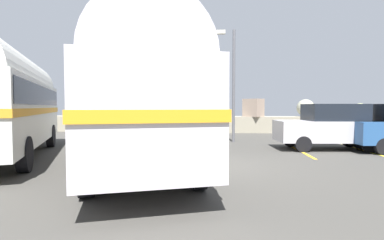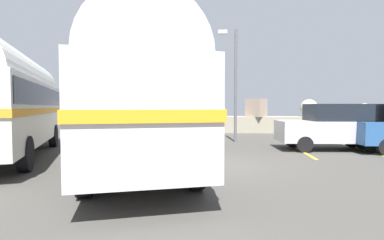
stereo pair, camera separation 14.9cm
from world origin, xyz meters
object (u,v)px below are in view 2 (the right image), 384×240
(parked_car_nearest, at_px, (332,126))
(lamp_post, at_px, (234,78))
(second_coach, at_px, (6,98))
(vintage_coach, at_px, (137,97))

(parked_car_nearest, height_order, lamp_post, lamp_post)
(lamp_post, bearing_deg, second_coach, -145.57)
(second_coach, distance_m, parked_car_nearest, 12.21)
(parked_car_nearest, bearing_deg, vintage_coach, 117.17)
(parked_car_nearest, bearing_deg, lamp_post, 55.84)
(lamp_post, bearing_deg, parked_car_nearest, -30.03)
(vintage_coach, relative_size, second_coach, 1.01)
(second_coach, height_order, parked_car_nearest, second_coach)
(vintage_coach, bearing_deg, parked_car_nearest, 12.50)
(second_coach, bearing_deg, vintage_coach, -35.71)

